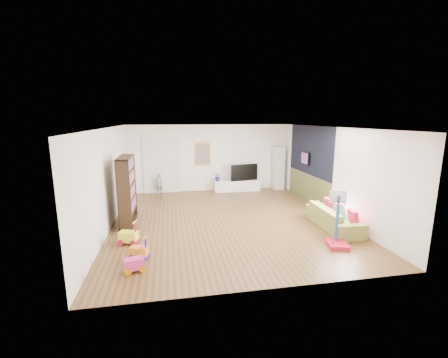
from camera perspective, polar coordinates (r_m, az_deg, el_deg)
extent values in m
cube|color=brown|center=(8.96, 0.47, -7.73)|extent=(6.50, 7.50, 0.00)
cube|color=white|center=(8.46, 0.50, 9.79)|extent=(6.50, 7.50, 0.00)
cube|color=white|center=(12.27, -2.86, 4.00)|extent=(6.50, 0.00, 2.70)
cube|color=silver|center=(5.09, 8.61, -7.01)|extent=(6.50, 0.00, 2.70)
cube|color=white|center=(8.62, -21.25, -0.01)|extent=(0.00, 7.50, 2.70)
cube|color=silver|center=(9.76, 19.58, 1.39)|extent=(0.00, 7.50, 2.70)
cube|color=black|center=(10.90, 16.03, 5.27)|extent=(0.01, 3.20, 1.70)
cube|color=brown|center=(11.12, 15.64, -1.66)|extent=(0.01, 3.20, 1.00)
cube|color=white|center=(12.17, -11.73, 2.28)|extent=(1.45, 0.06, 2.10)
cube|color=gold|center=(12.17, -4.02, 4.88)|extent=(0.62, 0.06, 0.92)
cube|color=#7F3F8C|center=(11.09, 15.18, 3.85)|extent=(0.04, 0.56, 0.46)
cube|color=white|center=(12.37, 2.48, -1.25)|extent=(1.89, 0.50, 0.44)
cube|color=silver|center=(12.79, 10.30, 2.11)|extent=(0.43, 0.43, 1.80)
cube|color=#332214|center=(8.77, -17.97, -2.18)|extent=(0.35, 1.32, 1.92)
imported|color=olive|center=(8.77, 20.13, -6.89)|extent=(0.89, 2.04, 0.58)
cube|color=red|center=(7.46, 21.10, -7.24)|extent=(0.58, 0.65, 1.31)
cube|color=yellow|center=(7.59, -17.78, -9.67)|extent=(0.49, 0.38, 0.57)
cube|color=orange|center=(6.77, -15.92, -12.52)|extent=(0.43, 0.35, 0.50)
cube|color=#E93794|center=(6.29, -16.82, -14.44)|extent=(0.43, 0.33, 0.51)
imported|color=gray|center=(12.07, -12.25, -0.88)|extent=(0.36, 0.32, 0.83)
imported|color=black|center=(12.34, 3.65, 1.35)|extent=(1.18, 0.39, 0.68)
imported|color=navy|center=(12.14, -1.18, 0.46)|extent=(0.38, 0.34, 0.37)
cube|color=#CD1D45|center=(8.39, 23.39, -6.75)|extent=(0.18, 0.43, 0.41)
cube|color=silver|center=(8.85, 21.37, -5.66)|extent=(0.21, 0.42, 0.41)
cube|color=#AC233F|center=(9.29, 19.58, -4.73)|extent=(0.19, 0.42, 0.41)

